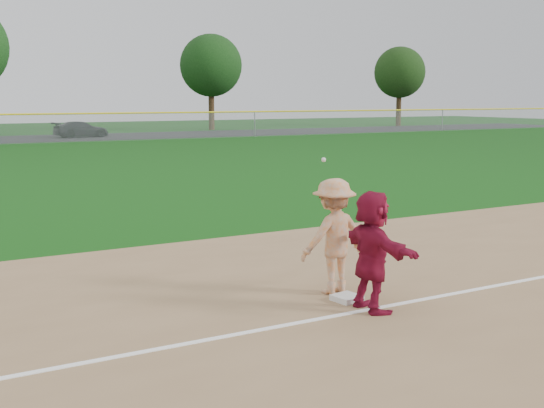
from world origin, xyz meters
TOP-DOWN VIEW (x-y plane):
  - ground at (0.00, 0.00)m, footprint 160.00×160.00m
  - foul_line at (0.00, -0.80)m, footprint 60.00×0.10m
  - first_base at (0.32, -0.27)m, footprint 0.44×0.44m
  - base_runner at (0.36, -0.82)m, footprint 0.64×1.67m
  - car_right at (7.65, 45.95)m, footprint 4.50×2.32m
  - first_base_play at (0.39, 0.21)m, footprint 1.23×0.77m
  - tree_3 at (22.00, 52.80)m, footprint 6.00×6.00m
  - tree_4 at (44.00, 51.20)m, footprint 5.60×5.60m

SIDE VIEW (x-z plane):
  - ground at x=0.00m, z-range 0.00..0.00m
  - foul_line at x=0.00m, z-range 0.02..0.03m
  - first_base at x=0.32m, z-range 0.02..0.11m
  - car_right at x=7.65m, z-range 0.01..1.26m
  - base_runner at x=0.36m, z-range 0.02..1.78m
  - first_base_play at x=0.39m, z-range -0.14..2.01m
  - tree_4 at x=44.00m, z-range 1.51..10.18m
  - tree_3 at x=22.00m, z-range 1.57..10.76m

